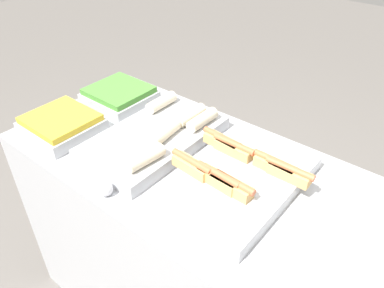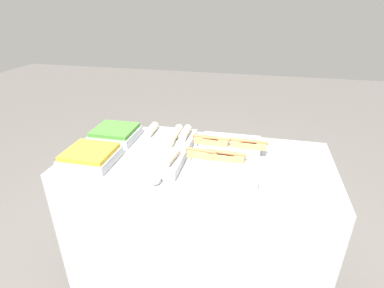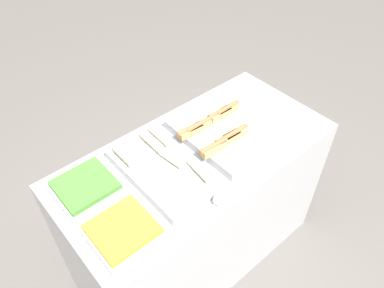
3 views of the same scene
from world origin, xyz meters
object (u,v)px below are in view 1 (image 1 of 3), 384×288
(tray_wraps, at_px, (158,136))
(tray_hotdogs, at_px, (238,177))
(tray_side_back, at_px, (119,96))
(tray_side_front, at_px, (62,124))
(serving_spoon_near, at_px, (103,188))

(tray_wraps, bearing_deg, tray_hotdogs, -1.08)
(tray_wraps, distance_m, tray_side_back, 0.36)
(tray_hotdogs, distance_m, tray_wraps, 0.36)
(tray_side_back, bearing_deg, tray_side_front, -90.00)
(tray_side_back, xyz_separation_m, serving_spoon_near, (0.39, -0.42, -0.01))
(tray_hotdogs, height_order, tray_side_front, tray_hotdogs)
(tray_hotdogs, relative_size, tray_wraps, 0.95)
(tray_side_front, height_order, serving_spoon_near, tray_side_front)
(tray_side_front, bearing_deg, tray_hotdogs, 13.88)
(tray_side_back, height_order, serving_spoon_near, tray_side_back)
(tray_wraps, bearing_deg, tray_side_back, 160.98)
(tray_side_back, bearing_deg, tray_hotdogs, -10.02)
(tray_hotdogs, bearing_deg, serving_spoon_near, -136.10)
(tray_hotdogs, xyz_separation_m, tray_side_back, (-0.70, 0.12, 0.00))
(tray_hotdogs, bearing_deg, tray_side_back, 169.98)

